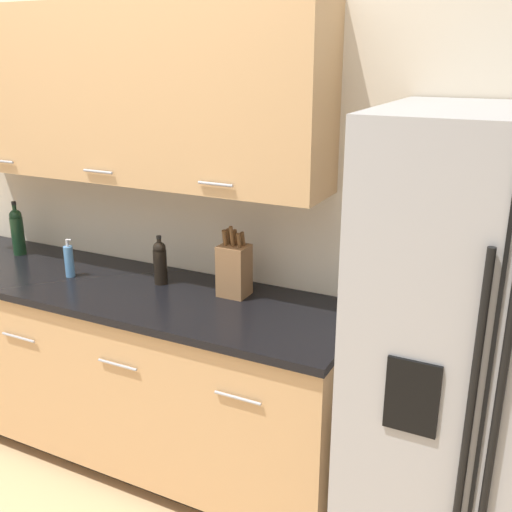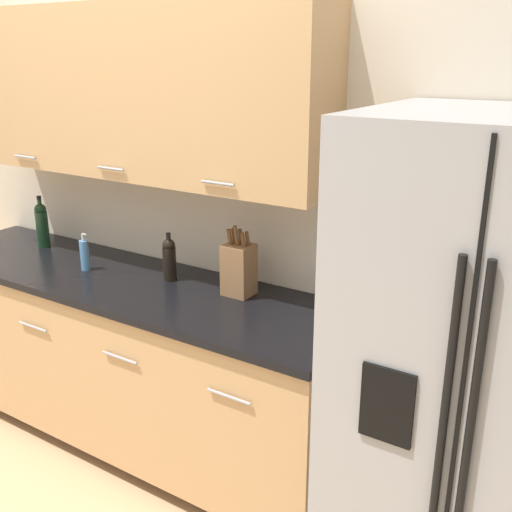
{
  "view_description": "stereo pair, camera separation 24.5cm",
  "coord_description": "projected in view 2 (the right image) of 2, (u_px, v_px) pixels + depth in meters",
  "views": [
    {
      "loc": [
        1.86,
        -1.05,
        1.96
      ],
      "look_at": [
        0.83,
        1.03,
        1.17
      ],
      "focal_mm": 42.0,
      "sensor_mm": 36.0,
      "label": 1
    },
    {
      "loc": [
        2.07,
        -0.93,
        1.96
      ],
      "look_at": [
        0.83,
        1.03,
        1.17
      ],
      "focal_mm": 42.0,
      "sensor_mm": 36.0,
      "label": 2
    }
  ],
  "objects": [
    {
      "name": "wall_back",
      "position": [
        151.0,
        163.0,
        3.01
      ],
      "size": [
        10.0,
        0.39,
        2.6
      ],
      "color": "beige",
      "rests_on": "ground_plane"
    },
    {
      "name": "counter_unit",
      "position": [
        128.0,
        359.0,
        3.08
      ],
      "size": [
        2.43,
        0.64,
        0.92
      ],
      "color": "black",
      "rests_on": "ground_plane"
    },
    {
      "name": "refrigerator",
      "position": [
        487.0,
        391.0,
        1.98
      ],
      "size": [
        0.9,
        0.82,
        1.81
      ],
      "color": "#9E9EA0",
      "rests_on": "ground_plane"
    },
    {
      "name": "knife_block",
      "position": [
        239.0,
        269.0,
        2.68
      ],
      "size": [
        0.13,
        0.12,
        0.33
      ],
      "color": "olive",
      "rests_on": "counter_unit"
    },
    {
      "name": "wine_bottle",
      "position": [
        42.0,
        224.0,
        3.34
      ],
      "size": [
        0.07,
        0.07,
        0.29
      ],
      "color": "black",
      "rests_on": "counter_unit"
    },
    {
      "name": "soap_dispenser",
      "position": [
        85.0,
        255.0,
        3.0
      ],
      "size": [
        0.05,
        0.04,
        0.19
      ],
      "color": "#4C7FB2",
      "rests_on": "counter_unit"
    },
    {
      "name": "oil_bottle",
      "position": [
        169.0,
        258.0,
        2.85
      ],
      "size": [
        0.06,
        0.06,
        0.24
      ],
      "color": "black",
      "rests_on": "counter_unit"
    }
  ]
}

